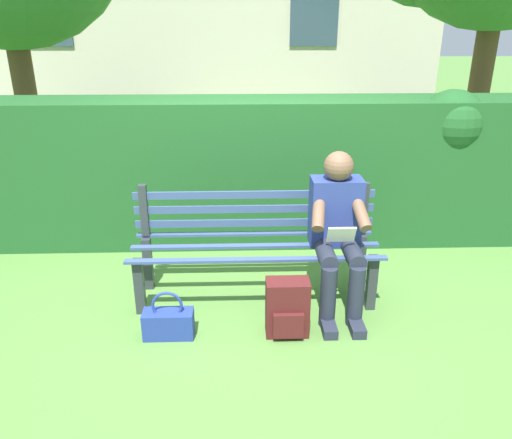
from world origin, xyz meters
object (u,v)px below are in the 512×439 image
handbag (168,322)px  park_bench (255,241)px  backpack (287,308)px  person_seated (338,228)px

handbag → park_bench: bearing=-136.6°
park_bench → backpack: (-0.21, 0.58, -0.26)m
park_bench → handbag: park_bench is taller
park_bench → backpack: park_bench is taller
park_bench → handbag: 0.93m
park_bench → person_seated: size_ratio=1.60×
handbag → person_seated: bearing=-162.0°
park_bench → backpack: 0.67m
person_seated → handbag: (1.23, 0.40, -0.53)m
park_bench → backpack: bearing=109.4°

